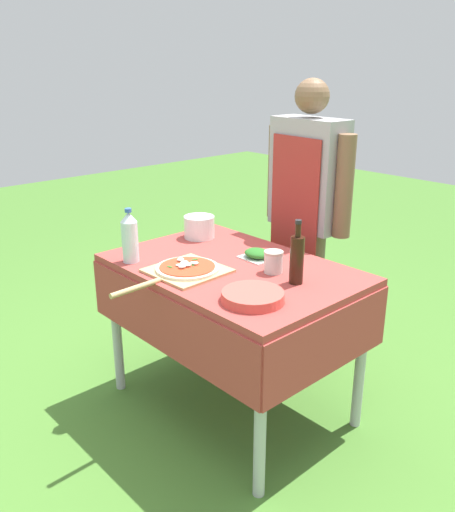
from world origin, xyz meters
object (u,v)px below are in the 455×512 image
Objects in this scene: water_bottle at (130,237)px; sauce_jar at (273,263)px; pizza_on_peel at (185,270)px; oil_bottle at (297,258)px; prep_table at (232,286)px; mixing_tub at (199,227)px; plate_stack at (253,296)px; person_cook at (306,202)px; herb_container at (257,254)px.

sauce_jar is at bearing 35.61° from water_bottle.
pizza_on_peel is 2.03× the size of oil_bottle.
pizza_on_peel is at bearing -109.78° from prep_table.
mixing_tub is at bearing 172.37° from oil_bottle.
prep_table is at bearing 68.10° from pizza_on_peel.
sauce_jar reaches higher than pizza_on_peel.
plate_stack is at bearing -0.76° from pizza_on_peel.
person_cook is at bearing 90.53° from pizza_on_peel.
herb_container is at bearing 132.68° from plate_stack.
mixing_tub reaches higher than herb_container.
mixing_tub is at bearing 154.52° from plate_stack.
mixing_tub reaches higher than pizza_on_peel.
mixing_tub is (-0.07, 0.49, -0.06)m from water_bottle.
plate_stack is at bearing -25.48° from mixing_tub.
prep_table is 7.60× the size of herb_container.
person_cook is at bearing 117.43° from sauce_jar.
water_bottle is 2.60× the size of sauce_jar.
prep_table is at bearing -169.90° from oil_bottle.
prep_table is 0.50m from mixing_tub.
prep_table is 0.43m from plate_stack.
pizza_on_peel reaches higher than plate_stack.
pizza_on_peel is 3.67× the size of herb_container.
pizza_on_peel is at bearing -131.66° from sauce_jar.
person_cook is 5.65× the size of oil_bottle.
oil_bottle reaches higher than pizza_on_peel.
person_cook reaches higher than sauce_jar.
pizza_on_peel is 0.33m from water_bottle.
sauce_jar is at bearing 121.31° from person_cook.
sauce_jar is at bearing 46.21° from pizza_on_peel.
water_bottle is (-0.29, -0.10, 0.11)m from pizza_on_peel.
person_cook reaches higher than oil_bottle.
oil_bottle reaches higher than prep_table.
mixing_tub reaches higher than prep_table.
oil_bottle is 1.09× the size of plate_stack.
oil_bottle is (0.46, -0.62, -0.06)m from person_cook.
sauce_jar is at bearing 172.49° from oil_bottle.
herb_container is at bearing -0.96° from mixing_tub.
mixing_tub is at bearing 179.04° from herb_container.
herb_container is at bearing 107.89° from person_cook.
water_bottle reaches higher than prep_table.
water_bottle is 0.69m from sauce_jar.
herb_container is 0.20m from sauce_jar.
herb_container is at bearing 51.58° from water_bottle.
person_cook is (-0.12, 0.68, 0.28)m from prep_table.
person_cook is 0.61m from mixing_tub.
sauce_jar is (0.27, 0.30, 0.03)m from pizza_on_peel.
pizza_on_peel is 0.39m from herb_container.
plate_stack is (0.35, -0.21, 0.12)m from prep_table.
water_bottle reaches higher than plate_stack.
prep_table is at bearing -156.80° from sauce_jar.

